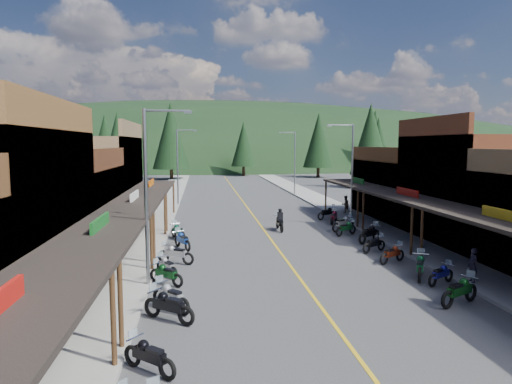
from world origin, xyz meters
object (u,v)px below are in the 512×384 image
object	(u,v)px
pine_8	(76,148)
pine_5	(375,137)
bike_west_3	(169,304)
bike_east_12	(328,212)
pine_0	(6,144)
shop_west_3	(87,181)
shop_west_2	(48,210)
pine_2	(171,136)
bike_east_8	(369,233)
pedestrian_east_b	(345,204)
streetlight_1	(179,163)
bike_east_4	(441,273)
pine_4	(319,140)
bike_east_7	(374,243)
bike_east_6	(392,253)
shop_east_2	(480,188)
bike_east_5	(420,265)
bike_west_6	(167,265)
bike_east_11	(334,216)
streetlight_2	(350,170)
rider_on_bike	(280,222)
bike_west_7	(176,253)
shop_east_3	(413,189)
bike_east_9	(346,227)
pine_9	(378,145)
bike_west_2	(149,354)
pine_3	(244,144)
bike_west_8	(182,239)
pine_11	(370,139)
pine_10	(118,142)
bike_west_4	(171,295)
bike_west_9	(178,231)
streetlight_3	(294,160)
bike_west_5	(166,273)
pine_6	(444,144)
streetlight_0	(149,189)
pedestrian_east_a	(473,265)
pine_1	(105,140)

from	to	relation	value
pine_8	pine_5	bearing A→B (deg)	29.74
bike_west_3	bike_east_12	bearing A→B (deg)	8.15
pine_0	shop_west_3	bearing A→B (deg)	-62.66
shop_west_2	pine_2	bearing A→B (deg)	86.19
bike_east_8	pedestrian_east_b	world-z (taller)	pedestrian_east_b
streetlight_1	bike_east_12	world-z (taller)	streetlight_1
bike_east_4	pine_8	bearing A→B (deg)	-178.48
pine_4	bike_east_4	xyz separation A→B (m)	(-11.75, -67.21, -6.71)
pine_0	bike_east_7	world-z (taller)	pine_0
bike_east_6	shop_east_2	bearing A→B (deg)	92.05
pine_4	shop_east_2	bearing A→B (deg)	-94.14
bike_east_5	bike_west_6	bearing A→B (deg)	-160.58
bike_east_11	streetlight_2	bearing A→B (deg)	-22.00
rider_on_bike	pine_4	bearing A→B (deg)	71.22
shop_west_3	bike_east_11	world-z (taller)	shop_west_3
pine_4	bike_east_6	world-z (taller)	pine_4
bike_west_7	shop_west_2	bearing A→B (deg)	90.56
shop_east_3	bike_east_6	world-z (taller)	shop_east_3
bike_east_7	bike_east_9	bearing A→B (deg)	151.38
pine_9	bike_west_2	world-z (taller)	pine_9
streetlight_1	rider_on_bike	size ratio (longest dim) A/B	3.50
pine_3	bike_west_8	xyz separation A→B (m)	(-9.85, -64.60, -5.87)
bike_east_12	rider_on_bike	world-z (taller)	rider_on_bike
pine_11	pedestrian_east_b	distance (m)	27.66
pine_3	shop_west_2	bearing A→B (deg)	-105.43
pine_10	bike_west_4	bearing A→B (deg)	-78.42
pine_0	pine_5	size ratio (longest dim) A/B	0.79
shop_west_2	bike_east_4	distance (m)	21.99
pine_10	bike_east_6	bearing A→B (deg)	-66.10
bike_west_2	bike_west_9	world-z (taller)	bike_west_9
shop_east_3	streetlight_1	xyz separation A→B (m)	(-20.71, 10.70, 1.93)
bike_west_9	rider_on_bike	bearing A→B (deg)	-8.47
pine_9	bike_east_6	xyz separation A→B (m)	(-18.39, -48.28, -5.83)
bike_east_4	rider_on_bike	bearing A→B (deg)	170.91
streetlight_3	bike_west_3	bearing A→B (deg)	-107.73
bike_east_11	bike_west_5	bearing A→B (deg)	-101.05
pine_0	pine_6	distance (m)	86.02
pine_10	bike_west_4	distance (m)	60.64
pine_0	bike_west_5	bearing A→B (deg)	-63.57
streetlight_0	rider_on_bike	world-z (taller)	streetlight_0
pine_6	pedestrian_east_a	xyz separation A→B (m)	(-38.38, -71.48, -5.54)
streetlight_0	pine_10	world-z (taller)	pine_10
bike_west_2	bike_west_8	world-z (taller)	bike_west_8
bike_west_2	pedestrian_east_b	bearing A→B (deg)	13.09
pine_0	pedestrian_east_b	world-z (taller)	pine_0
pine_3	bike_west_6	bearing A→B (deg)	-98.40
pedestrian_east_a	streetlight_0	bearing A→B (deg)	-93.94
pine_1	bike_east_11	bearing A→B (deg)	-63.74
bike_east_8	bike_east_12	world-z (taller)	bike_east_8
bike_west_9	bike_east_8	xyz separation A→B (m)	(12.53, -2.50, 0.05)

